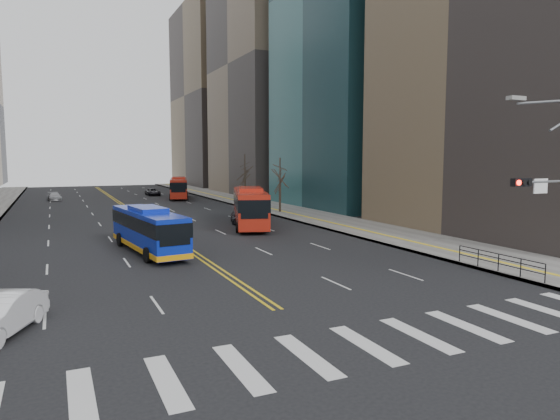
# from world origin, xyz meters

# --- Properties ---
(ground) EXTENTS (220.00, 220.00, 0.00)m
(ground) POSITION_xyz_m (0.00, 0.00, 0.00)
(ground) COLOR black
(sidewalk_right) EXTENTS (7.00, 130.00, 0.15)m
(sidewalk_right) POSITION_xyz_m (17.50, 45.00, 0.07)
(sidewalk_right) COLOR slate
(sidewalk_right) RESTS_ON ground
(crosswalk) EXTENTS (26.70, 4.00, 0.01)m
(crosswalk) POSITION_xyz_m (0.00, 0.00, 0.01)
(crosswalk) COLOR silver
(crosswalk) RESTS_ON ground
(centerline) EXTENTS (0.55, 100.00, 0.01)m
(centerline) POSITION_xyz_m (0.00, 55.00, 0.01)
(centerline) COLOR gold
(centerline) RESTS_ON ground
(office_towers) EXTENTS (83.00, 134.00, 58.00)m
(office_towers) POSITION_xyz_m (0.12, 68.51, 23.92)
(office_towers) COLOR #9A9A9D
(office_towers) RESTS_ON ground
(pedestrian_railing) EXTENTS (0.06, 6.06, 1.02)m
(pedestrian_railing) POSITION_xyz_m (14.30, 6.00, 0.82)
(pedestrian_railing) COLOR black
(pedestrian_railing) RESTS_ON sidewalk_right
(street_trees) EXTENTS (35.20, 47.20, 7.60)m
(street_trees) POSITION_xyz_m (-7.18, 34.55, 4.87)
(street_trees) COLOR #32251F
(street_trees) RESTS_ON ground
(blue_bus) EXTENTS (3.65, 11.18, 3.22)m
(blue_bus) POSITION_xyz_m (-2.80, 20.97, 1.69)
(blue_bus) COLOR #0B23AC
(blue_bus) RESTS_ON ground
(red_bus_near) EXTENTS (6.25, 12.29, 3.79)m
(red_bus_near) POSITION_xyz_m (8.42, 30.30, 2.10)
(red_bus_near) COLOR #A21F11
(red_bus_near) RESTS_ON ground
(red_bus_far) EXTENTS (5.10, 11.43, 3.53)m
(red_bus_far) POSITION_xyz_m (9.70, 65.73, 1.97)
(red_bus_far) COLOR #A21F11
(red_bus_far) RESTS_ON ground
(car_dark_mid) EXTENTS (2.57, 4.20, 1.34)m
(car_dark_mid) POSITION_xyz_m (8.35, 33.28, 0.67)
(car_dark_mid) COLOR black
(car_dark_mid) RESTS_ON ground
(car_silver) EXTENTS (2.20, 4.50, 1.26)m
(car_silver) POSITION_xyz_m (-8.69, 70.06, 0.63)
(car_silver) COLOR #A1A2A6
(car_silver) RESTS_ON ground
(car_dark_far) EXTENTS (2.16, 4.57, 1.26)m
(car_dark_far) POSITION_xyz_m (7.06, 74.22, 0.63)
(car_dark_far) COLOR black
(car_dark_far) RESTS_ON ground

